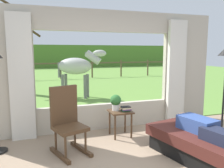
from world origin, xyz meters
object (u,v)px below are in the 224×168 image
recliner_sofa (202,146)px  pasture_tree (19,51)px  side_table (120,115)px  book_stack (126,109)px  potted_plant (116,101)px  reclining_person (206,128)px  rocking_chair (67,121)px  horse (77,67)px

recliner_sofa → pasture_tree: (-3.04, 6.86, 1.51)m
side_table → book_stack: size_ratio=2.57×
side_table → potted_plant: 0.29m
reclining_person → book_stack: size_ratio=7.07×
reclining_person → side_table: reclining_person is taller
reclining_person → book_stack: 1.55m
potted_plant → pasture_tree: 5.92m
potted_plant → book_stack: 0.25m
potted_plant → pasture_tree: bearing=111.0°
recliner_sofa → side_table: side_table is taller
recliner_sofa → rocking_chair: bearing=142.0°
potted_plant → recliner_sofa: bearing=-56.1°
recliner_sofa → potted_plant: bearing=111.5°
potted_plant → pasture_tree: (-2.09, 5.44, 1.03)m
side_table → horse: 4.14m
rocking_chair → potted_plant: size_ratio=3.50×
rocking_chair → horse: size_ratio=0.64×
reclining_person → side_table: bearing=109.4°
rocking_chair → horse: (0.95, 4.49, 0.61)m
book_stack → horse: (-0.25, 4.14, 0.58)m
potted_plant → book_stack: (0.17, -0.12, -0.13)m
recliner_sofa → book_stack: size_ratio=9.17×
book_stack → potted_plant: bearing=144.9°
rocking_chair → pasture_tree: size_ratio=0.31×
reclining_person → book_stack: reclining_person is taller
reclining_person → potted_plant: 1.76m
side_table → potted_plant: potted_plant is taller
reclining_person → horse: (-1.03, 5.48, 0.63)m
side_table → horse: size_ratio=0.30×
potted_plant → horse: 4.04m
reclining_person → horse: size_ratio=0.82×
rocking_chair → horse: 4.62m
reclining_person → horse: bearing=88.2°
side_table → horse: horse is taller
recliner_sofa → rocking_chair: (-1.97, 0.95, 0.33)m
potted_plant → rocking_chair: bearing=-155.3°
reclining_person → book_stack: bearing=107.7°
book_stack → recliner_sofa: bearing=-59.0°
reclining_person → side_table: (-0.87, 1.40, -0.10)m
recliner_sofa → horse: (-1.03, 5.43, 0.94)m
pasture_tree → horse: bearing=-35.3°
recliner_sofa → pasture_tree: 7.65m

